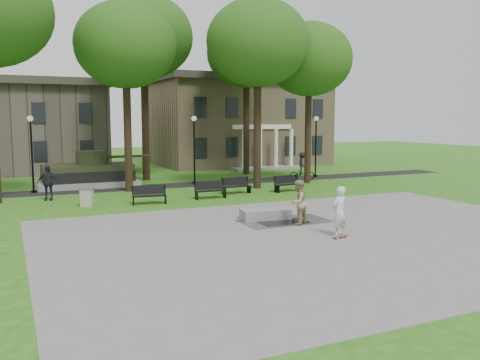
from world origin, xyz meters
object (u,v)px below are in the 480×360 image
at_px(friend_watching, 298,202).
at_px(skateboarder, 339,211).
at_px(cyclist, 302,169).
at_px(park_bench_0, 149,194).
at_px(trash_bin, 87,197).
at_px(concrete_block, 265,214).

bearing_deg(friend_watching, skateboarder, 71.21).
distance_m(cyclist, park_bench_0, 14.32).
bearing_deg(friend_watching, park_bench_0, -86.38).
height_order(skateboarder, park_bench_0, skateboarder).
xyz_separation_m(friend_watching, cyclist, (8.65, 13.73, -0.14)).
distance_m(skateboarder, trash_bin, 13.68).
bearing_deg(skateboarder, trash_bin, -71.89).
bearing_deg(trash_bin, friend_watching, -48.80).
bearing_deg(friend_watching, trash_bin, -74.39).
xyz_separation_m(concrete_block, friend_watching, (0.72, -1.63, 0.74)).
xyz_separation_m(park_bench_0, trash_bin, (-3.11, 0.68, -0.04)).
distance_m(concrete_block, skateboarder, 4.37).
relative_size(concrete_block, park_bench_0, 1.19).
bearing_deg(concrete_block, skateboarder, -76.23).
bearing_deg(cyclist, skateboarder, 176.46).
relative_size(cyclist, park_bench_0, 1.12).
height_order(concrete_block, skateboarder, skateboarder).
bearing_deg(skateboarder, concrete_block, -93.22).
bearing_deg(park_bench_0, friend_watching, -52.33).
distance_m(friend_watching, park_bench_0, 9.13).
bearing_deg(cyclist, park_bench_0, 137.39).
relative_size(concrete_block, friend_watching, 1.14).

